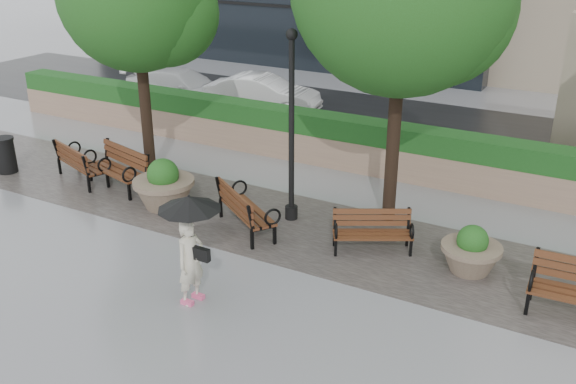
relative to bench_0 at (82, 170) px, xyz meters
The scene contains 15 objects.
ground 6.26m from the bench_0, 26.47° to the right, with size 100.00×100.00×0.00m, color gray.
cobble_strip 5.61m from the bench_0, ahead, with size 28.00×3.20×0.01m, color #383330.
hedge_wall 7.02m from the bench_0, 36.94° to the left, with size 24.00×0.80×1.35m.
asphalt_street 9.94m from the bench_0, 55.70° to the left, with size 40.00×7.00×0.00m, color black.
bench_0 is the anchor object (origin of this frame).
bench_1 1.11m from the bench_0, ahead, with size 1.98×1.20×1.00m.
bench_2 5.15m from the bench_0, ahead, with size 1.87×1.59×0.96m.
bench_3 7.83m from the bench_0, ahead, with size 1.64×1.28×0.83m.
planter_left 2.87m from the bench_0, ahead, with size 1.40×1.40×1.17m.
planter_right 9.74m from the bench_0, ahead, with size 1.13×1.13×0.94m.
trash_bin 2.25m from the bench_0, 166.56° to the right, with size 0.54×0.54×0.90m, color black.
lamppost 5.93m from the bench_0, ahead, with size 0.28×0.28×4.14m.
car_left 7.46m from the bench_0, 107.85° to the left, with size 1.75×4.32×1.25m, color white.
car_right 7.66m from the bench_0, 84.54° to the left, with size 1.36×3.90×1.29m, color white.
pedestrian 6.67m from the bench_0, 28.35° to the right, with size 1.07×1.07×1.96m.
Camera 1 is at (6.27, -7.89, 6.09)m, focal length 40.00 mm.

